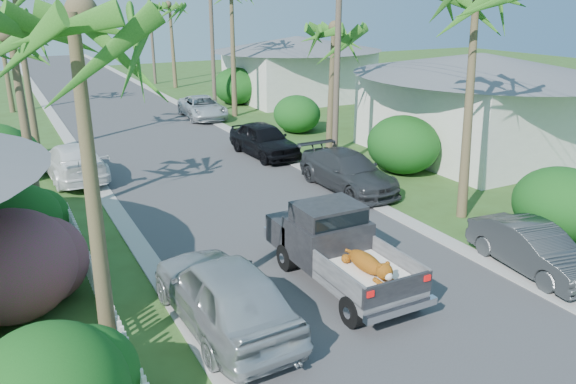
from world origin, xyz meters
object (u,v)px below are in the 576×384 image
pickup_truck (333,244)px  utility_pole_d (151,30)px  palm_r_b (333,28)px  palm_r_d (170,5)px  parked_car_lf (73,161)px  palm_l_b (11,35)px  utility_pole_c (212,41)px  parked_car_rn (533,249)px  house_right_near (477,108)px  parked_car_rm (348,171)px  parked_car_ln (224,293)px  utility_pole_b (337,64)px  house_right_far (297,70)px  parked_car_rd (203,108)px  parked_car_rf (264,140)px  palm_l_a (71,15)px

pickup_truck → utility_pole_d: 39.56m
palm_r_b → palm_r_d: bearing=90.2°
parked_car_lf → pickup_truck: bearing=106.9°
palm_l_b → utility_pole_c: bearing=52.2°
parked_car_rn → parked_car_lf: (-10.00, 14.88, 0.10)m
parked_car_lf → utility_pole_d: size_ratio=0.58×
house_right_near → parked_car_rm: bearing=-168.1°
parked_car_rm → palm_r_d: palm_r_d is taller
parked_car_rn → palm_r_b: 14.28m
utility_pole_d → parked_car_ln: bearing=-103.0°
palm_l_b → utility_pole_b: bearing=4.6°
house_right_near → house_right_far: (0.00, 18.00, -0.10)m
pickup_truck → utility_pole_b: (5.74, 8.98, 3.59)m
parked_car_rn → house_right_far: house_right_far is taller
parked_car_rm → palm_l_b: (-11.22, 1.81, 5.41)m
house_right_far → parked_car_ln: bearing=-121.8°
palm_l_b → utility_pole_b: 12.54m
pickup_truck → parked_car_ln: bearing=-166.5°
house_right_near → palm_r_b: bearing=154.9°
house_right_near → utility_pole_c: utility_pole_c is taller
parked_car_rd → palm_l_b: palm_l_b is taller
parked_car_rf → palm_l_a: size_ratio=0.56×
palm_r_b → utility_pole_b: utility_pole_b is taller
parked_car_rd → utility_pole_b: 13.95m
parked_car_rd → house_right_far: size_ratio=0.55×
parked_car_rd → palm_l_b: (-10.93, -14.30, 5.47)m
palm_l_a → utility_pole_c: 27.74m
palm_l_b → utility_pole_d: 33.42m
palm_l_a → utility_pole_c: bearing=64.7°
palm_l_a → utility_pole_b: 15.64m
parked_car_rf → parked_car_rd: (0.47, 10.02, -0.11)m
palm_r_b → palm_l_a: bearing=-136.8°
palm_r_d → utility_pole_d: (-0.90, 3.00, -2.14)m
palm_r_d → house_right_near: (6.50, -28.00, -4.52)m
palm_l_a → house_right_near: bearing=25.1°
pickup_truck → parked_car_rn: 5.60m
house_right_near → utility_pole_c: bearing=114.8°
parked_car_lf → palm_r_b: (11.60, -1.71, 5.20)m
parked_car_rd → palm_r_d: 15.16m
parked_car_rn → parked_car_lf: 17.93m
utility_pole_c → utility_pole_d: 15.00m
palm_r_d → house_right_near: bearing=-76.9°
house_right_far → palm_r_b: bearing=-113.1°
pickup_truck → parked_car_rd: size_ratio=1.04×
palm_l_a → parked_car_ln: bearing=4.2°
parked_car_rn → house_right_far: (8.00, 28.17, 1.46)m
palm_r_b → house_right_far: size_ratio=0.80×
parked_car_rd → utility_pole_b: utility_pole_b is taller
pickup_truck → parked_car_rm: bearing=53.5°
parked_car_rf → palm_r_b: bearing=-26.7°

